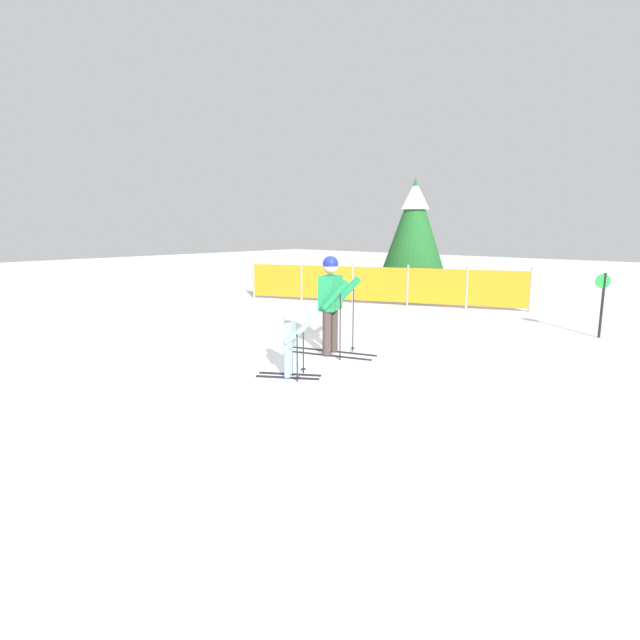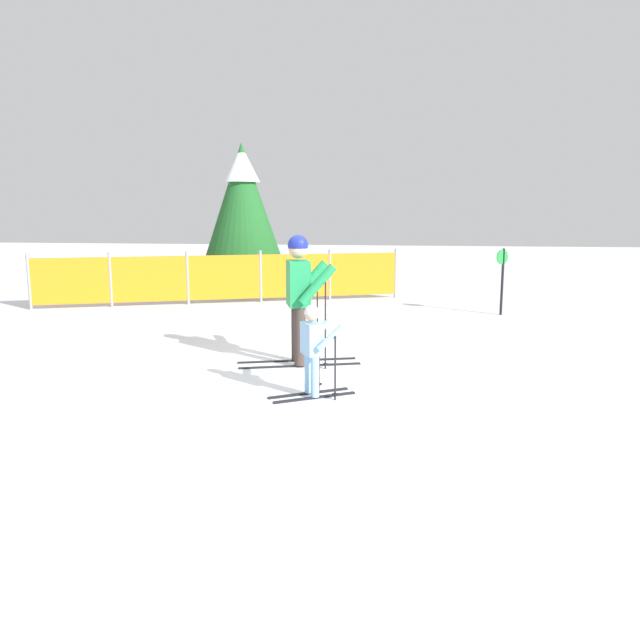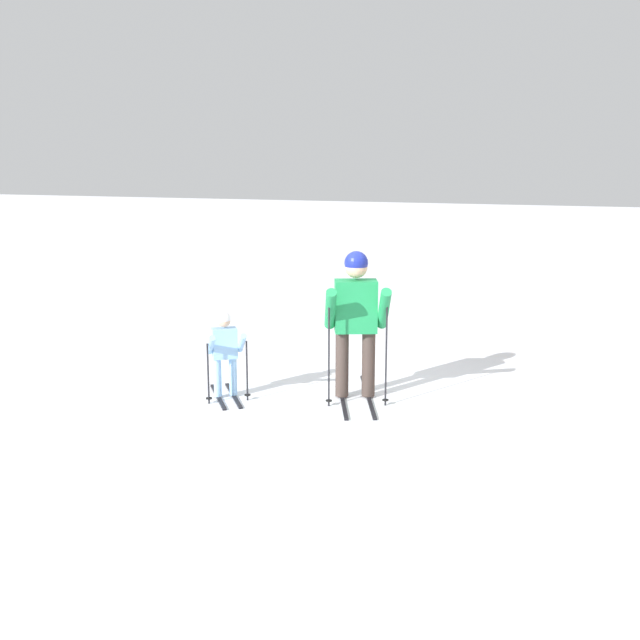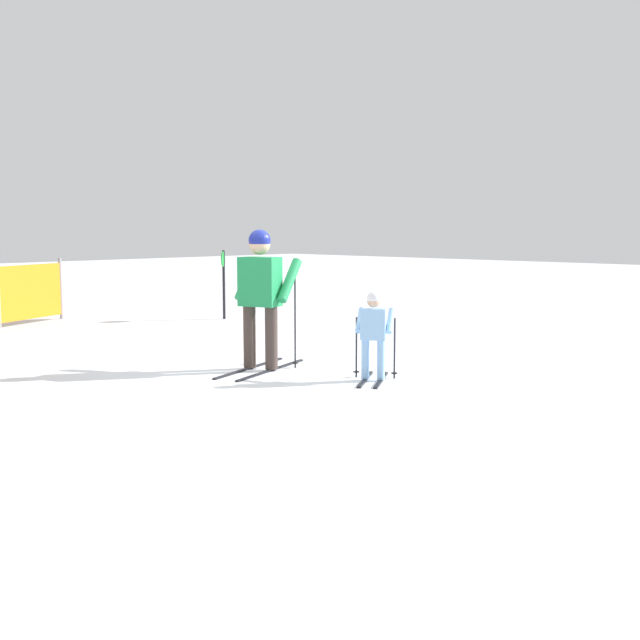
% 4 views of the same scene
% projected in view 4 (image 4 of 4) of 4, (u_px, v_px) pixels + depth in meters
% --- Properties ---
extents(ground_plane, '(60.00, 60.00, 0.00)m').
position_uv_depth(ground_plane, '(262.00, 369.00, 9.69)').
color(ground_plane, white).
extents(skier_adult, '(1.61, 0.88, 1.67)m').
position_uv_depth(skier_adult, '(261.00, 287.00, 9.51)').
color(skier_adult, black).
rests_on(skier_adult, ground_plane).
extents(skier_child, '(0.91, 0.68, 1.00)m').
position_uv_depth(skier_child, '(374.00, 329.00, 8.88)').
color(skier_child, black).
rests_on(skier_child, ground_plane).
extents(trail_marker, '(0.23, 0.19, 1.28)m').
position_uv_depth(trail_marker, '(224.00, 276.00, 14.85)').
color(trail_marker, black).
rests_on(trail_marker, ground_plane).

